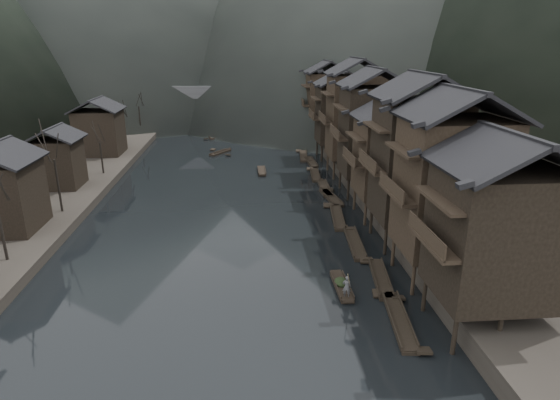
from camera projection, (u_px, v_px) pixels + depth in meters
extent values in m
plane|color=black|center=(222.00, 280.00, 36.90)|extent=(300.00, 300.00, 0.00)
cube|color=#2D2823|center=(444.00, 150.00, 77.03)|extent=(40.00, 200.00, 1.80)
cube|color=#2D2823|center=(3.00, 160.00, 71.83)|extent=(40.00, 200.00, 1.20)
cylinder|color=black|center=(455.00, 335.00, 27.73)|extent=(0.30, 0.30, 2.90)
cylinder|color=black|center=(424.00, 294.00, 32.27)|extent=(0.30, 0.30, 2.90)
cylinder|color=black|center=(499.00, 333.00, 27.94)|extent=(0.30, 0.30, 2.90)
cylinder|color=black|center=(463.00, 292.00, 32.47)|extent=(0.30, 0.30, 2.90)
cube|color=black|center=(497.00, 234.00, 28.51)|extent=(7.00, 6.00, 8.19)
cube|color=black|center=(433.00, 242.00, 28.34)|extent=(1.20, 5.70, 0.25)
cylinder|color=black|center=(413.00, 279.00, 34.34)|extent=(0.30, 0.30, 2.90)
cylinder|color=black|center=(393.00, 251.00, 38.88)|extent=(0.30, 0.30, 2.90)
cylinder|color=black|center=(450.00, 277.00, 34.55)|extent=(0.30, 0.30, 2.90)
cylinder|color=black|center=(425.00, 250.00, 39.08)|extent=(0.30, 0.30, 2.90)
cube|color=black|center=(450.00, 186.00, 34.82)|extent=(7.00, 6.00, 10.03)
cube|color=black|center=(397.00, 194.00, 34.68)|extent=(1.20, 5.70, 0.25)
cylinder|color=black|center=(385.00, 241.00, 40.95)|extent=(0.30, 0.30, 2.90)
cylinder|color=black|center=(371.00, 221.00, 45.49)|extent=(0.30, 0.30, 2.90)
cylinder|color=black|center=(416.00, 240.00, 41.16)|extent=(0.30, 0.30, 2.90)
cylinder|color=black|center=(399.00, 220.00, 45.70)|extent=(0.30, 0.30, 2.90)
cube|color=black|center=(417.00, 160.00, 41.34)|extent=(7.00, 6.00, 10.64)
cube|color=black|center=(372.00, 167.00, 41.20)|extent=(1.20, 5.70, 0.25)
cylinder|color=black|center=(365.00, 213.00, 47.56)|extent=(0.30, 0.30, 2.90)
cylinder|color=black|center=(354.00, 198.00, 52.10)|extent=(0.30, 0.30, 2.90)
cylinder|color=black|center=(392.00, 212.00, 47.77)|extent=(0.30, 0.30, 2.90)
cylinder|color=black|center=(379.00, 198.00, 52.31)|extent=(0.30, 0.30, 2.90)
cube|color=black|center=(392.00, 157.00, 48.40)|extent=(7.00, 6.00, 7.83)
cube|color=black|center=(354.00, 161.00, 48.22)|extent=(1.20, 5.70, 0.25)
cylinder|color=black|center=(348.00, 190.00, 55.12)|extent=(0.30, 0.30, 2.90)
cylinder|color=black|center=(340.00, 178.00, 59.65)|extent=(0.30, 0.30, 2.90)
cylinder|color=black|center=(371.00, 189.00, 55.33)|extent=(0.30, 0.30, 2.90)
cylinder|color=black|center=(361.00, 178.00, 59.86)|extent=(0.30, 0.30, 2.90)
cube|color=black|center=(372.00, 131.00, 55.55)|extent=(7.00, 6.00, 10.32)
cube|color=black|center=(339.00, 136.00, 55.42)|extent=(1.20, 5.70, 0.25)
cylinder|color=black|center=(334.00, 170.00, 63.62)|extent=(0.30, 0.30, 2.90)
cylinder|color=black|center=(328.00, 162.00, 68.15)|extent=(0.30, 0.30, 2.90)
cylinder|color=black|center=(354.00, 170.00, 63.83)|extent=(0.30, 0.30, 2.90)
cylinder|color=black|center=(346.00, 161.00, 68.36)|extent=(0.30, 0.30, 2.90)
cube|color=black|center=(355.00, 117.00, 63.93)|extent=(7.00, 6.00, 11.10)
cube|color=black|center=(326.00, 121.00, 63.80)|extent=(1.20, 5.70, 0.25)
cylinder|color=black|center=(322.00, 153.00, 73.06)|extent=(0.30, 0.30, 2.90)
cylinder|color=black|center=(317.00, 147.00, 77.60)|extent=(0.30, 0.30, 2.90)
cylinder|color=black|center=(339.00, 153.00, 73.27)|extent=(0.30, 0.30, 2.90)
cylinder|color=black|center=(333.00, 147.00, 77.80)|extent=(0.30, 0.30, 2.90)
cube|color=black|center=(340.00, 114.00, 73.73)|extent=(7.00, 6.00, 8.86)
cube|color=black|center=(315.00, 117.00, 73.57)|extent=(1.20, 5.70, 0.25)
cylinder|color=black|center=(311.00, 139.00, 84.39)|extent=(0.30, 0.30, 2.90)
cylinder|color=black|center=(307.00, 134.00, 88.93)|extent=(0.30, 0.30, 2.90)
cylinder|color=black|center=(326.00, 138.00, 84.60)|extent=(0.30, 0.30, 2.90)
cylinder|color=black|center=(322.00, 133.00, 89.14)|extent=(0.30, 0.30, 2.90)
cube|color=black|center=(327.00, 102.00, 84.88)|extent=(7.00, 6.00, 9.97)
cube|color=black|center=(305.00, 105.00, 84.74)|extent=(1.20, 5.70, 0.25)
cube|color=black|center=(2.00, 194.00, 43.36)|extent=(6.00, 6.00, 6.50)
cube|color=black|center=(58.00, 161.00, 56.70)|extent=(5.00, 5.00, 5.80)
cube|color=black|center=(100.00, 131.00, 73.53)|extent=(6.50, 6.50, 6.80)
cylinder|color=black|center=(8.00, 229.00, 37.38)|extent=(0.24, 0.24, 4.85)
cylinder|color=black|center=(60.00, 183.00, 48.21)|extent=(0.24, 0.24, 5.58)
cylinder|color=black|center=(102.00, 156.00, 62.67)|extent=(0.24, 0.24, 4.24)
cylinder|color=black|center=(130.00, 130.00, 78.62)|extent=(0.24, 0.24, 5.06)
cylinder|color=black|center=(145.00, 118.00, 90.95)|extent=(0.24, 0.24, 5.11)
cube|color=black|center=(399.00, 320.00, 31.28)|extent=(1.90, 7.22, 0.30)
cube|color=black|center=(399.00, 318.00, 31.22)|extent=(1.93, 7.08, 0.10)
cube|color=black|center=(379.00, 293.00, 34.42)|extent=(1.03, 0.97, 0.35)
cube|color=black|center=(424.00, 350.00, 28.05)|extent=(1.03, 0.97, 0.35)
cube|color=black|center=(380.00, 278.00, 36.81)|extent=(1.94, 6.59, 0.30)
cube|color=black|center=(381.00, 276.00, 36.75)|extent=(1.97, 6.47, 0.10)
cube|color=black|center=(366.00, 260.00, 39.66)|extent=(1.03, 0.92, 0.34)
cube|color=black|center=(398.00, 297.00, 33.87)|extent=(1.03, 0.92, 0.34)
cube|color=black|center=(354.00, 243.00, 43.31)|extent=(1.68, 7.53, 0.30)
cube|color=black|center=(354.00, 241.00, 43.25)|extent=(1.72, 7.38, 0.10)
cube|color=black|center=(343.00, 227.00, 46.62)|extent=(1.00, 0.98, 0.36)
cube|color=black|center=(367.00, 258.00, 39.92)|extent=(1.00, 0.98, 0.36)
cube|color=black|center=(337.00, 217.00, 49.74)|extent=(1.95, 7.61, 0.30)
cube|color=black|center=(337.00, 215.00, 49.68)|extent=(1.98, 7.46, 0.10)
cube|color=black|center=(328.00, 205.00, 53.06)|extent=(1.03, 1.02, 0.36)
cube|color=black|center=(348.00, 228.00, 46.34)|extent=(1.03, 1.02, 0.36)
cube|color=black|center=(331.00, 198.00, 55.87)|extent=(1.89, 6.51, 0.30)
cube|color=black|center=(331.00, 196.00, 55.82)|extent=(1.93, 6.38, 0.10)
cube|color=black|center=(329.00, 189.00, 58.75)|extent=(1.03, 0.90, 0.34)
cube|color=black|center=(332.00, 205.00, 52.91)|extent=(1.03, 0.90, 0.34)
cube|color=black|center=(325.00, 188.00, 59.51)|extent=(1.33, 7.13, 0.30)
cube|color=black|center=(325.00, 187.00, 59.45)|extent=(1.38, 6.99, 0.10)
cube|color=black|center=(320.00, 180.00, 62.67)|extent=(0.96, 0.90, 0.35)
cube|color=black|center=(330.00, 196.00, 56.25)|extent=(0.96, 0.90, 0.35)
cube|color=black|center=(315.00, 175.00, 65.51)|extent=(1.70, 6.59, 0.30)
cube|color=black|center=(315.00, 174.00, 65.45)|extent=(1.74, 6.47, 0.10)
cube|color=black|center=(310.00, 168.00, 68.38)|extent=(1.01, 0.89, 0.34)
cube|color=black|center=(321.00, 180.00, 62.55)|extent=(1.01, 0.89, 0.34)
cube|color=black|center=(311.00, 162.00, 72.32)|extent=(1.30, 5.87, 0.30)
cube|color=black|center=(311.00, 161.00, 72.26)|extent=(1.35, 5.76, 0.10)
cube|color=black|center=(309.00, 157.00, 74.93)|extent=(0.96, 0.75, 0.32)
cube|color=black|center=(313.00, 166.00, 69.62)|extent=(0.96, 0.75, 0.32)
cube|color=black|center=(303.00, 156.00, 76.42)|extent=(1.89, 7.55, 0.30)
cube|color=black|center=(303.00, 155.00, 76.36)|extent=(1.93, 7.41, 0.10)
cube|color=black|center=(299.00, 150.00, 79.72)|extent=(1.03, 1.01, 0.36)
cube|color=black|center=(309.00, 160.00, 73.04)|extent=(1.03, 1.01, 0.36)
cube|color=black|center=(262.00, 171.00, 67.36)|extent=(1.04, 4.55, 0.30)
cube|color=black|center=(262.00, 170.00, 67.30)|extent=(1.09, 4.46, 0.10)
cube|color=black|center=(261.00, 167.00, 69.37)|extent=(0.85, 0.58, 0.29)
cube|color=black|center=(262.00, 174.00, 65.25)|extent=(0.85, 0.58, 0.29)
cube|color=black|center=(220.00, 152.00, 78.91)|extent=(3.64, 4.80, 0.30)
cube|color=black|center=(220.00, 151.00, 78.85)|extent=(3.63, 4.74, 0.10)
cube|color=black|center=(213.00, 149.00, 80.68)|extent=(1.06, 1.00, 0.30)
cube|color=black|center=(228.00, 154.00, 77.04)|extent=(1.06, 1.00, 0.30)
cube|color=black|center=(210.00, 137.00, 91.87)|extent=(2.33, 4.84, 0.30)
cube|color=black|center=(210.00, 136.00, 91.82)|extent=(2.35, 4.76, 0.10)
cube|color=black|center=(214.00, 134.00, 93.94)|extent=(0.99, 0.82, 0.29)
cube|color=black|center=(206.00, 138.00, 89.72)|extent=(0.99, 0.82, 0.29)
cube|color=#4C4C4F|center=(233.00, 93.00, 102.58)|extent=(40.00, 6.00, 1.60)
cube|color=#4C4C4F|center=(232.00, 88.00, 99.62)|extent=(40.00, 0.50, 1.00)
cube|color=#4C4C4F|center=(233.00, 86.00, 104.72)|extent=(40.00, 0.50, 1.00)
cube|color=#4C4C4F|center=(170.00, 112.00, 102.81)|extent=(3.20, 6.00, 6.40)
cube|color=#4C4C4F|center=(213.00, 112.00, 103.52)|extent=(3.20, 6.00, 6.40)
cube|color=#4C4C4F|center=(254.00, 111.00, 104.21)|extent=(3.20, 6.00, 6.40)
cube|color=#4C4C4F|center=(296.00, 111.00, 104.92)|extent=(3.20, 6.00, 6.40)
cube|color=black|center=(342.00, 287.00, 35.56)|extent=(0.98, 4.46, 0.30)
cube|color=black|center=(342.00, 285.00, 35.51)|extent=(1.03, 4.37, 0.10)
cube|color=black|center=(336.00, 272.00, 37.54)|extent=(0.83, 0.56, 0.29)
cube|color=black|center=(348.00, 300.00, 33.50)|extent=(0.83, 0.56, 0.29)
ellipsoid|color=black|center=(341.00, 278.00, 35.58)|extent=(1.07, 1.39, 0.64)
imported|color=#4F4F51|center=(347.00, 284.00, 33.60)|extent=(0.73, 0.58, 1.74)
cylinder|color=#8C7A51|center=(351.00, 255.00, 32.87)|extent=(1.01, 2.44, 2.91)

